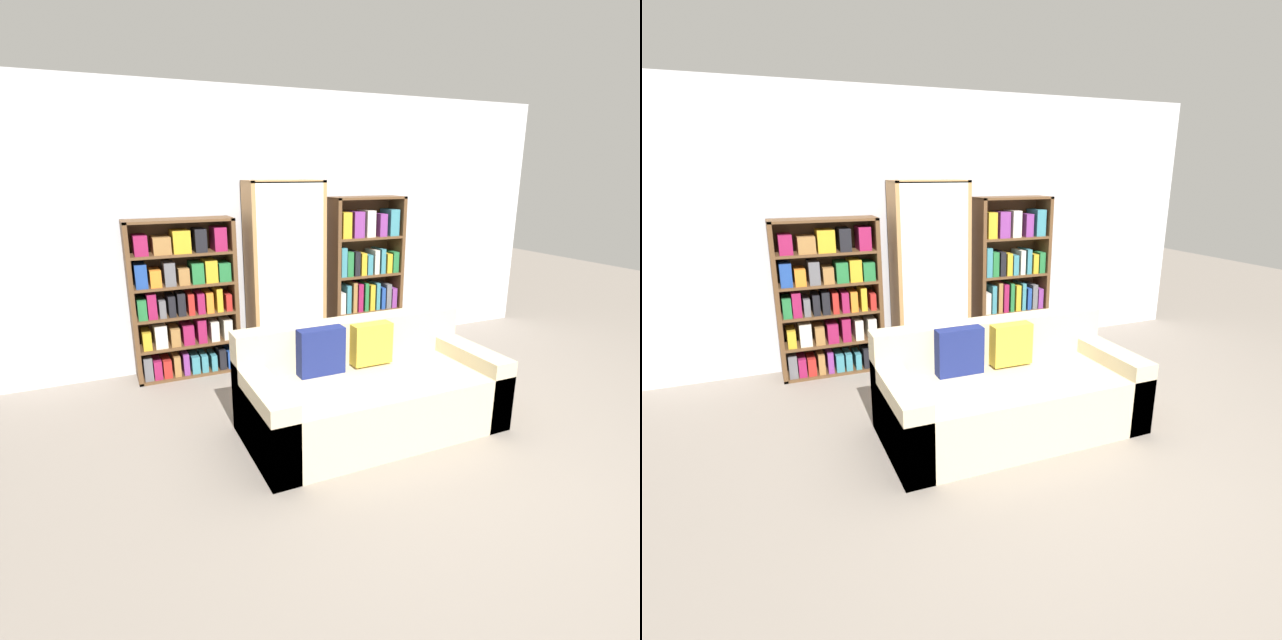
{
  "view_description": "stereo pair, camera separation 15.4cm",
  "coord_description": "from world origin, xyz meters",
  "views": [
    {
      "loc": [
        -1.95,
        -2.45,
        1.93
      ],
      "look_at": [
        -0.2,
        1.39,
        0.66
      ],
      "focal_mm": 28.0,
      "sensor_mm": 36.0,
      "label": 1
    },
    {
      "loc": [
        -1.81,
        -2.52,
        1.93
      ],
      "look_at": [
        -0.2,
        1.39,
        0.66
      ],
      "focal_mm": 28.0,
      "sensor_mm": 36.0,
      "label": 2
    }
  ],
  "objects": [
    {
      "name": "wine_bottle",
      "position": [
        0.46,
        1.25,
        0.14
      ],
      "size": [
        0.08,
        0.08,
        0.34
      ],
      "color": "black",
      "rests_on": "ground"
    },
    {
      "name": "ground_plane",
      "position": [
        0.0,
        0.0,
        0.0
      ],
      "size": [
        16.0,
        16.0,
        0.0
      ],
      "primitive_type": "plane",
      "color": "gray"
    },
    {
      "name": "couch",
      "position": [
        -0.15,
        0.59,
        0.29
      ],
      "size": [
        1.94,
        0.92,
        0.81
      ],
      "color": "beige",
      "rests_on": "ground"
    },
    {
      "name": "bookshelf_left",
      "position": [
        -1.23,
        2.27,
        0.73
      ],
      "size": [
        0.98,
        0.32,
        1.51
      ],
      "color": "brown",
      "rests_on": "ground"
    },
    {
      "name": "bookshelf_right",
      "position": [
        0.74,
        2.27,
        0.8
      ],
      "size": [
        0.82,
        0.32,
        1.67
      ],
      "color": "brown",
      "rests_on": "ground"
    },
    {
      "name": "wall_back",
      "position": [
        0.0,
        2.48,
        1.35
      ],
      "size": [
        6.13,
        0.06,
        2.7
      ],
      "color": "silver",
      "rests_on": "ground"
    },
    {
      "name": "display_cabinet",
      "position": [
        -0.2,
        2.26,
        0.92
      ],
      "size": [
        0.76,
        0.36,
        1.84
      ],
      "color": "#AD7F4C",
      "rests_on": "ground"
    }
  ]
}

